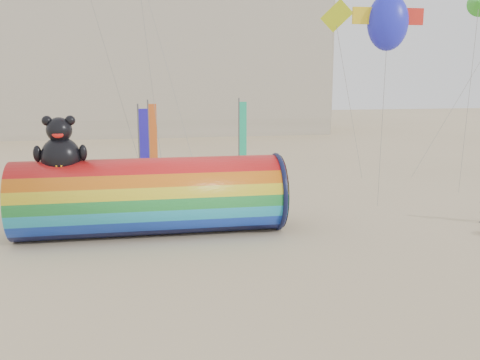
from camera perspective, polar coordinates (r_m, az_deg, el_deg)
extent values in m
plane|color=#CCB58C|center=(22.54, -0.58, -6.77)|extent=(160.00, 160.00, 0.00)
cube|color=#B7AD99|center=(67.73, -17.84, 13.29)|extent=(60.00, 15.00, 20.00)
cube|color=#28303D|center=(60.27, -18.81, 14.03)|extent=(59.50, 0.12, 17.00)
cylinder|color=red|center=(23.80, -9.50, -1.74)|extent=(11.59, 3.38, 3.38)
torus|color=#0F1438|center=(24.51, 3.89, -1.23)|extent=(0.23, 3.55, 3.55)
cylinder|color=black|center=(24.54, 4.20, -1.21)|extent=(0.06, 3.35, 3.35)
ellipsoid|color=black|center=(23.71, -18.56, 2.30)|extent=(1.65, 1.48, 1.74)
ellipsoid|color=yellow|center=(23.21, -18.73, 1.86)|extent=(0.85, 0.37, 0.74)
sphere|color=black|center=(23.57, -18.73, 5.08)|extent=(1.06, 1.06, 1.06)
sphere|color=black|center=(23.61, -19.91, 5.96)|extent=(0.43, 0.43, 0.43)
sphere|color=black|center=(23.47, -17.67, 6.07)|extent=(0.43, 0.43, 0.43)
ellipsoid|color=red|center=(23.16, -18.86, 4.61)|extent=(0.47, 0.17, 0.30)
ellipsoid|color=black|center=(23.74, -20.81, 2.63)|extent=(0.35, 0.35, 0.70)
ellipsoid|color=black|center=(23.47, -16.40, 2.82)|extent=(0.35, 0.35, 0.70)
cylinder|color=#59595E|center=(33.49, -10.71, 3.55)|extent=(0.10, 0.10, 5.20)
cube|color=#2519C1|center=(33.48, -10.18, 3.65)|extent=(0.56, 0.06, 4.50)
cylinder|color=#59595E|center=(38.71, -9.70, 4.61)|extent=(0.10, 0.10, 5.20)
cube|color=#DB5D1F|center=(38.71, -9.25, 4.69)|extent=(0.56, 0.06, 4.50)
cylinder|color=#59595E|center=(40.97, -0.11, 5.12)|extent=(0.10, 0.10, 5.20)
cube|color=#1CB882|center=(41.02, 0.32, 5.20)|extent=(0.56, 0.06, 4.50)
ellipsoid|color=#2024E3|center=(24.01, 15.50, 15.92)|extent=(1.76, 1.37, 2.34)
cube|color=#D4EE19|center=(29.66, 10.28, 16.86)|extent=(1.01, 0.06, 1.41)
cone|color=green|center=(28.86, 24.14, 16.92)|extent=(1.25, 1.25, 1.12)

